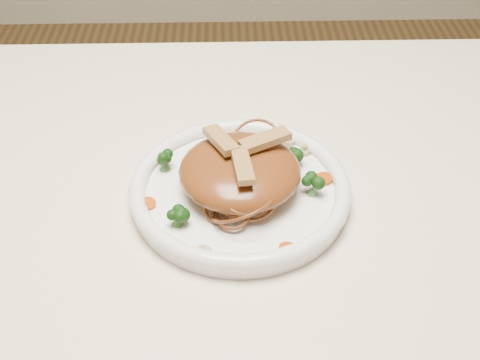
{
  "coord_description": "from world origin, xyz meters",
  "views": [
    {
      "loc": [
        0.05,
        -0.56,
        1.26
      ],
      "look_at": [
        0.06,
        0.0,
        0.78
      ],
      "focal_mm": 46.9,
      "sensor_mm": 36.0,
      "label": 1
    }
  ],
  "objects": [
    {
      "name": "table",
      "position": [
        0.0,
        0.0,
        0.65
      ],
      "size": [
        1.2,
        0.8,
        0.75
      ],
      "color": "#EFE2CB",
      "rests_on": "ground"
    },
    {
      "name": "plate",
      "position": [
        0.06,
        0.0,
        0.76
      ],
      "size": [
        0.31,
        0.31,
        0.02
      ],
      "primitive_type": "cylinder",
      "rotation": [
        0.0,
        0.0,
        -0.19
      ],
      "color": "white",
      "rests_on": "table"
    },
    {
      "name": "noodle_mound",
      "position": [
        0.06,
        0.01,
        0.79
      ],
      "size": [
        0.16,
        0.16,
        0.05
      ],
      "primitive_type": "ellipsoid",
      "rotation": [
        0.0,
        0.0,
        -0.09
      ],
      "color": "brown",
      "rests_on": "plate"
    },
    {
      "name": "chicken_a",
      "position": [
        0.09,
        0.03,
        0.82
      ],
      "size": [
        0.06,
        0.05,
        0.01
      ],
      "primitive_type": "cube",
      "rotation": [
        0.0,
        0.0,
        0.52
      ],
      "color": "tan",
      "rests_on": "noodle_mound"
    },
    {
      "name": "chicken_b",
      "position": [
        0.04,
        0.03,
        0.82
      ],
      "size": [
        0.04,
        0.06,
        0.01
      ],
      "primitive_type": "cube",
      "rotation": [
        0.0,
        0.0,
        2.04
      ],
      "color": "tan",
      "rests_on": "noodle_mound"
    },
    {
      "name": "chicken_c",
      "position": [
        0.06,
        -0.02,
        0.82
      ],
      "size": [
        0.03,
        0.06,
        0.01
      ],
      "primitive_type": "cube",
      "rotation": [
        0.0,
        0.0,
        4.85
      ],
      "color": "tan",
      "rests_on": "noodle_mound"
    },
    {
      "name": "broccoli_0",
      "position": [
        0.13,
        0.05,
        0.78
      ],
      "size": [
        0.03,
        0.03,
        0.03
      ],
      "primitive_type": null,
      "rotation": [
        0.0,
        0.0,
        0.29
      ],
      "color": "#11390B",
      "rests_on": "plate"
    },
    {
      "name": "broccoli_1",
      "position": [
        -0.03,
        0.04,
        0.78
      ],
      "size": [
        0.04,
        0.04,
        0.03
      ],
      "primitive_type": null,
      "rotation": [
        0.0,
        0.0,
        -0.36
      ],
      "color": "#11390B",
      "rests_on": "plate"
    },
    {
      "name": "broccoli_2",
      "position": [
        -0.01,
        -0.05,
        0.78
      ],
      "size": [
        0.03,
        0.03,
        0.03
      ],
      "primitive_type": null,
      "rotation": [
        0.0,
        0.0,
        -0.26
      ],
      "color": "#11390B",
      "rests_on": "plate"
    },
    {
      "name": "broccoli_3",
      "position": [
        0.15,
        -0.01,
        0.78
      ],
      "size": [
        0.03,
        0.03,
        0.03
      ],
      "primitive_type": null,
      "rotation": [
        0.0,
        0.0,
        0.01
      ],
      "color": "#11390B",
      "rests_on": "plate"
    },
    {
      "name": "carrot_0",
      "position": [
        0.11,
        0.07,
        0.77
      ],
      "size": [
        0.03,
        0.03,
        0.0
      ],
      "primitive_type": "cylinder",
      "rotation": [
        0.0,
        0.0,
        0.37
      ],
      "color": "#B83806",
      "rests_on": "plate"
    },
    {
      "name": "carrot_1",
      "position": [
        -0.05,
        -0.02,
        0.77
      ],
      "size": [
        0.02,
        0.02,
        0.0
      ],
      "primitive_type": "cylinder",
      "rotation": [
        0.0,
        0.0,
        0.13
      ],
      "color": "#B83806",
      "rests_on": "plate"
    },
    {
      "name": "carrot_2",
      "position": [
        0.16,
        0.02,
        0.77
      ],
      "size": [
        0.02,
        0.02,
        0.0
      ],
      "primitive_type": "cylinder",
      "rotation": [
        0.0,
        0.0,
        -0.05
      ],
      "color": "#B83806",
      "rests_on": "plate"
    },
    {
      "name": "carrot_3",
      "position": [
        0.04,
        0.1,
        0.77
      ],
      "size": [
        0.02,
        0.02,
        0.0
      ],
      "primitive_type": "cylinder",
      "rotation": [
        0.0,
        0.0,
        -0.18
      ],
      "color": "#B83806",
      "rests_on": "plate"
    },
    {
      "name": "carrot_4",
      "position": [
        0.11,
        -0.1,
        0.77
      ],
      "size": [
        0.03,
        0.03,
        0.0
      ],
      "primitive_type": "cylinder",
      "rotation": [
        0.0,
        0.0,
        -0.39
      ],
      "color": "#B83806",
      "rests_on": "plate"
    },
    {
      "name": "mushroom_0",
      "position": [
        0.02,
        -0.1,
        0.77
      ],
      "size": [
        0.02,
        0.02,
        0.01
      ],
      "primitive_type": "cylinder",
      "rotation": [
        0.0,
        0.0,
        0.12
      ],
      "color": "tan",
      "rests_on": "plate"
    },
    {
      "name": "mushroom_1",
      "position": [
        0.15,
        0.07,
        0.77
      ],
      "size": [
        0.03,
        0.03,
        0.01
      ],
      "primitive_type": "cylinder",
      "rotation": [
        0.0,
        0.0,
        1.02
      ],
      "color": "tan",
      "rests_on": "plate"
    },
    {
      "name": "mushroom_2",
      "position": [
        -0.04,
        0.06,
        0.77
      ],
      "size": [
        0.03,
        0.03,
        0.01
      ],
      "primitive_type": "cylinder",
      "rotation": [
        0.0,
        0.0,
        -0.93
      ],
      "color": "tan",
      "rests_on": "plate"
    },
    {
      "name": "mushroom_3",
      "position": [
        0.13,
        0.09,
        0.77
      ],
      "size": [
        0.03,
        0.03,
        0.01
      ],
      "primitive_type": "cylinder",
      "rotation": [
        0.0,
        0.0,
        2.02
      ],
      "color": "tan",
      "rests_on": "plate"
    }
  ]
}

